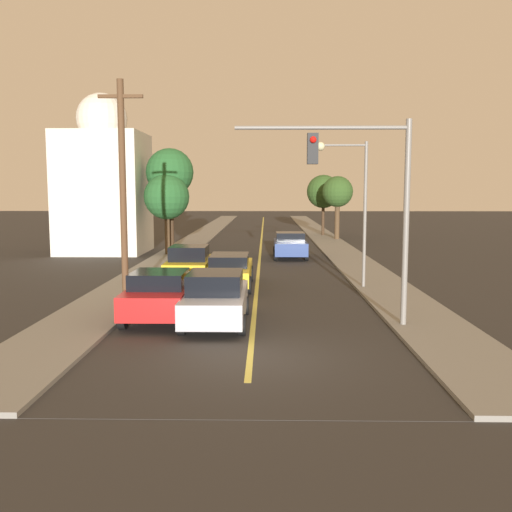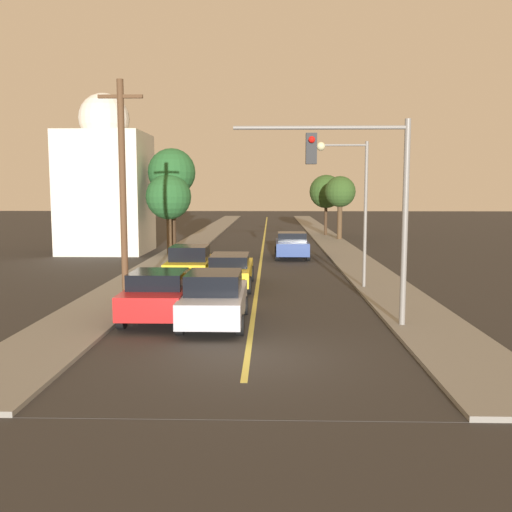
{
  "view_description": "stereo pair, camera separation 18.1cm",
  "coord_description": "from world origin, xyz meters",
  "px_view_note": "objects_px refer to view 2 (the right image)",
  "views": [
    {
      "loc": [
        0.4,
        -13.97,
        4.18
      ],
      "look_at": [
        0.0,
        8.28,
        1.6
      ],
      "focal_mm": 40.0,
      "sensor_mm": 36.0,
      "label": 1
    },
    {
      "loc": [
        0.58,
        -13.97,
        4.18
      ],
      "look_at": [
        0.0,
        8.28,
        1.6
      ],
      "focal_mm": 40.0,
      "sensor_mm": 36.0,
      "label": 2
    }
  ],
  "objects_px": {
    "car_far_oncoming": "(292,245)",
    "traffic_signal_mast": "(365,186)",
    "streetlamp_right": "(352,191)",
    "tree_right_far": "(326,192)",
    "car_outer_lane_second": "(190,265)",
    "domed_building_left": "(106,184)",
    "car_near_lane_second": "(230,270)",
    "car_outer_lane_front": "(159,294)",
    "utility_pole_left": "(123,188)",
    "tree_right_near": "(340,192)",
    "tree_left_far": "(169,197)",
    "tree_left_near": "(172,173)",
    "car_near_lane_front": "(215,298)"
  },
  "relations": [
    {
      "from": "car_far_oncoming",
      "to": "traffic_signal_mast",
      "type": "height_order",
      "value": "traffic_signal_mast"
    },
    {
      "from": "streetlamp_right",
      "to": "tree_right_far",
      "type": "xyz_separation_m",
      "value": [
        1.61,
        27.92,
        -0.09
      ]
    },
    {
      "from": "car_outer_lane_second",
      "to": "domed_building_left",
      "type": "height_order",
      "value": "domed_building_left"
    },
    {
      "from": "tree_right_far",
      "to": "car_far_oncoming",
      "type": "bearing_deg",
      "value": -102.31
    },
    {
      "from": "car_near_lane_second",
      "to": "car_outer_lane_front",
      "type": "xyz_separation_m",
      "value": [
        -1.84,
        -6.24,
        0.06
      ]
    },
    {
      "from": "car_outer_lane_second",
      "to": "domed_building_left",
      "type": "relative_size",
      "value": 0.4
    },
    {
      "from": "utility_pole_left",
      "to": "tree_right_far",
      "type": "height_order",
      "value": "utility_pole_left"
    },
    {
      "from": "car_near_lane_second",
      "to": "tree_right_near",
      "type": "height_order",
      "value": "tree_right_near"
    },
    {
      "from": "car_far_oncoming",
      "to": "tree_left_far",
      "type": "height_order",
      "value": "tree_left_far"
    },
    {
      "from": "domed_building_left",
      "to": "car_outer_lane_front",
      "type": "bearing_deg",
      "value": -69.64
    },
    {
      "from": "tree_left_near",
      "to": "domed_building_left",
      "type": "distance_m",
      "value": 4.66
    },
    {
      "from": "tree_right_far",
      "to": "car_near_lane_front",
      "type": "bearing_deg",
      "value": -101.08
    },
    {
      "from": "car_near_lane_front",
      "to": "car_far_oncoming",
      "type": "relative_size",
      "value": 1.08
    },
    {
      "from": "tree_left_near",
      "to": "domed_building_left",
      "type": "bearing_deg",
      "value": 170.15
    },
    {
      "from": "car_near_lane_front",
      "to": "utility_pole_left",
      "type": "xyz_separation_m",
      "value": [
        -3.61,
        3.16,
        3.44
      ]
    },
    {
      "from": "streetlamp_right",
      "to": "tree_left_near",
      "type": "distance_m",
      "value": 16.51
    },
    {
      "from": "car_far_oncoming",
      "to": "utility_pole_left",
      "type": "height_order",
      "value": "utility_pole_left"
    },
    {
      "from": "car_near_lane_front",
      "to": "tree_left_far",
      "type": "distance_m",
      "value": 19.46
    },
    {
      "from": "tree_left_near",
      "to": "tree_right_far",
      "type": "relative_size",
      "value": 1.24
    },
    {
      "from": "tree_left_near",
      "to": "tree_right_far",
      "type": "height_order",
      "value": "tree_left_near"
    },
    {
      "from": "traffic_signal_mast",
      "to": "streetlamp_right",
      "type": "xyz_separation_m",
      "value": [
        0.59,
        6.84,
        -0.19
      ]
    },
    {
      "from": "car_outer_lane_front",
      "to": "tree_right_far",
      "type": "relative_size",
      "value": 0.77
    },
    {
      "from": "car_near_lane_second",
      "to": "tree_right_far",
      "type": "distance_m",
      "value": 28.57
    },
    {
      "from": "car_near_lane_second",
      "to": "car_outer_lane_second",
      "type": "bearing_deg",
      "value": 154.99
    },
    {
      "from": "car_near_lane_front",
      "to": "car_far_oncoming",
      "type": "xyz_separation_m",
      "value": [
        3.05,
        17.52,
        -0.02
      ]
    },
    {
      "from": "car_near_lane_front",
      "to": "car_outer_lane_front",
      "type": "distance_m",
      "value": 1.93
    },
    {
      "from": "car_near_lane_second",
      "to": "domed_building_left",
      "type": "distance_m",
      "value": 16.95
    },
    {
      "from": "car_near_lane_second",
      "to": "streetlamp_right",
      "type": "xyz_separation_m",
      "value": [
        5.13,
        -0.34,
        3.35
      ]
    },
    {
      "from": "car_near_lane_front",
      "to": "domed_building_left",
      "type": "relative_size",
      "value": 0.43
    },
    {
      "from": "car_far_oncoming",
      "to": "tree_left_far",
      "type": "relative_size",
      "value": 0.81
    },
    {
      "from": "car_far_oncoming",
      "to": "domed_building_left",
      "type": "height_order",
      "value": "domed_building_left"
    },
    {
      "from": "tree_left_far",
      "to": "tree_right_near",
      "type": "xyz_separation_m",
      "value": [
        12.21,
        11.51,
        0.24
      ]
    },
    {
      "from": "car_near_lane_second",
      "to": "car_far_oncoming",
      "type": "xyz_separation_m",
      "value": [
        3.05,
        10.7,
        0.03
      ]
    },
    {
      "from": "tree_left_near",
      "to": "domed_building_left",
      "type": "xyz_separation_m",
      "value": [
        -4.55,
        0.79,
        -0.64
      ]
    },
    {
      "from": "car_near_lane_front",
      "to": "domed_building_left",
      "type": "xyz_separation_m",
      "value": [
        -9.23,
        20.51,
        3.78
      ]
    },
    {
      "from": "car_near_lane_front",
      "to": "traffic_signal_mast",
      "type": "distance_m",
      "value": 5.73
    },
    {
      "from": "car_near_lane_front",
      "to": "car_outer_lane_second",
      "type": "height_order",
      "value": "car_outer_lane_second"
    },
    {
      "from": "streetlamp_right",
      "to": "car_outer_lane_front",
      "type": "bearing_deg",
      "value": -139.74
    },
    {
      "from": "utility_pole_left",
      "to": "domed_building_left",
      "type": "distance_m",
      "value": 18.24
    },
    {
      "from": "tree_left_near",
      "to": "tree_right_far",
      "type": "bearing_deg",
      "value": 52.13
    },
    {
      "from": "car_outer_lane_second",
      "to": "tree_left_far",
      "type": "height_order",
      "value": "tree_left_far"
    },
    {
      "from": "car_near_lane_front",
      "to": "tree_right_far",
      "type": "distance_m",
      "value": 35.2
    },
    {
      "from": "tree_left_far",
      "to": "tree_right_near",
      "type": "bearing_deg",
      "value": 43.31
    },
    {
      "from": "car_outer_lane_front",
      "to": "car_outer_lane_second",
      "type": "bearing_deg",
      "value": 90.0
    },
    {
      "from": "utility_pole_left",
      "to": "tree_right_far",
      "type": "xyz_separation_m",
      "value": [
        10.34,
        31.24,
        -0.23
      ]
    },
    {
      "from": "traffic_signal_mast",
      "to": "utility_pole_left",
      "type": "height_order",
      "value": "utility_pole_left"
    },
    {
      "from": "car_outer_lane_front",
      "to": "traffic_signal_mast",
      "type": "xyz_separation_m",
      "value": [
        6.38,
        -0.94,
        3.47
      ]
    },
    {
      "from": "tree_right_far",
      "to": "tree_right_near",
      "type": "bearing_deg",
      "value": -79.98
    },
    {
      "from": "car_outer_lane_front",
      "to": "streetlamp_right",
      "type": "height_order",
      "value": "streetlamp_right"
    },
    {
      "from": "utility_pole_left",
      "to": "tree_right_near",
      "type": "xyz_separation_m",
      "value": [
        11.09,
        27.0,
        -0.28
      ]
    }
  ]
}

